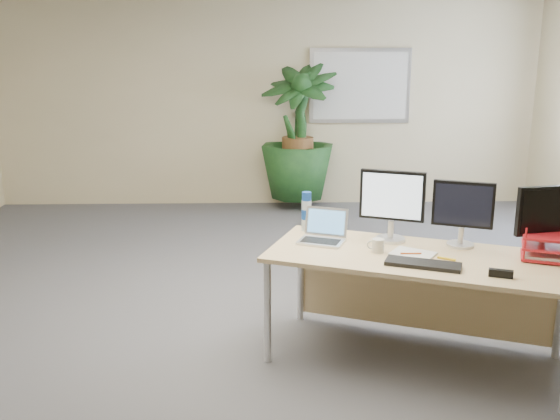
{
  "coord_description": "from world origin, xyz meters",
  "views": [
    {
      "loc": [
        -0.05,
        -4.15,
        2.02
      ],
      "look_at": [
        0.07,
        0.35,
        0.85
      ],
      "focal_mm": 40.0,
      "sensor_mm": 36.0,
      "label": 1
    }
  ],
  "objects_px": {
    "monitor_right": "(463,209)",
    "laptop": "(323,233)",
    "desk": "(419,273)",
    "floor_plant": "(298,151)",
    "monitor_left": "(392,201)"
  },
  "relations": [
    {
      "from": "laptop",
      "to": "monitor_right",
      "type": "bearing_deg",
      "value": -9.36
    },
    {
      "from": "desk",
      "to": "monitor_right",
      "type": "height_order",
      "value": "monitor_right"
    },
    {
      "from": "floor_plant",
      "to": "laptop",
      "type": "relative_size",
      "value": 4.01
    },
    {
      "from": "desk",
      "to": "laptop",
      "type": "bearing_deg",
      "value": 158.9
    },
    {
      "from": "desk",
      "to": "monitor_right",
      "type": "xyz_separation_m",
      "value": [
        0.29,
        0.09,
        0.41
      ]
    },
    {
      "from": "monitor_right",
      "to": "laptop",
      "type": "bearing_deg",
      "value": 170.64
    },
    {
      "from": "floor_plant",
      "to": "laptop",
      "type": "bearing_deg",
      "value": -90.45
    },
    {
      "from": "monitor_right",
      "to": "laptop",
      "type": "height_order",
      "value": "monitor_right"
    },
    {
      "from": "floor_plant",
      "to": "desk",
      "type": "bearing_deg",
      "value": -81.6
    },
    {
      "from": "desk",
      "to": "laptop",
      "type": "xyz_separation_m",
      "value": [
        -0.62,
        0.24,
        0.21
      ]
    },
    {
      "from": "floor_plant",
      "to": "monitor_left",
      "type": "height_order",
      "value": "floor_plant"
    },
    {
      "from": "desk",
      "to": "floor_plant",
      "type": "bearing_deg",
      "value": 98.4
    },
    {
      "from": "monitor_left",
      "to": "laptop",
      "type": "relative_size",
      "value": 1.31
    },
    {
      "from": "desk",
      "to": "monitor_right",
      "type": "distance_m",
      "value": 0.51
    },
    {
      "from": "floor_plant",
      "to": "monitor_right",
      "type": "xyz_separation_m",
      "value": [
        0.88,
        -3.89,
        0.24
      ]
    }
  ]
}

